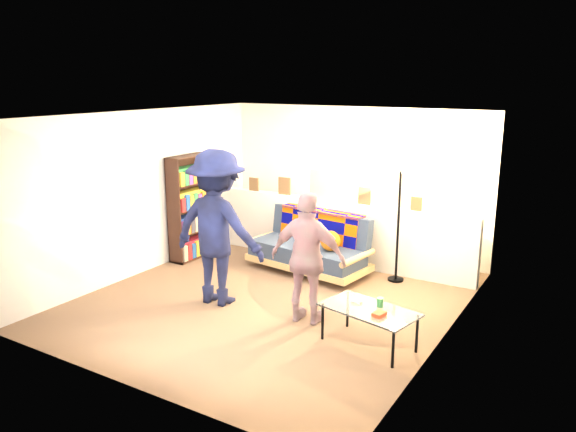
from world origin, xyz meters
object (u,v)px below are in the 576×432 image
(futon_sofa, at_px, (311,247))
(person_right, at_px, (308,258))
(coffee_table, at_px, (370,311))
(floor_lamp, at_px, (400,200))
(bookshelf, at_px, (191,211))
(person_left, at_px, (217,228))

(futon_sofa, bearing_deg, person_right, -62.56)
(coffee_table, xyz_separation_m, floor_lamp, (-0.47, 2.11, 0.78))
(person_right, bearing_deg, futon_sofa, -69.07)
(bookshelf, height_order, floor_lamp, floor_lamp)
(futon_sofa, xyz_separation_m, bookshelf, (-1.97, -0.42, 0.41))
(person_left, bearing_deg, futon_sofa, -107.68)
(person_left, xyz_separation_m, person_right, (1.29, 0.06, -0.20))
(coffee_table, distance_m, floor_lamp, 2.30)
(futon_sofa, bearing_deg, person_left, -104.85)
(bookshelf, bearing_deg, person_right, -23.11)
(bookshelf, bearing_deg, person_left, -39.49)
(coffee_table, xyz_separation_m, person_right, (-0.88, 0.21, 0.39))
(bookshelf, distance_m, person_right, 3.05)
(bookshelf, relative_size, floor_lamp, 0.99)
(person_right, bearing_deg, floor_lamp, -108.77)
(futon_sofa, xyz_separation_m, person_right, (0.84, -1.62, 0.43))
(coffee_table, distance_m, person_left, 2.25)
(floor_lamp, height_order, person_right, floor_lamp)
(futon_sofa, relative_size, bookshelf, 1.16)
(coffee_table, relative_size, floor_lamp, 0.67)
(bookshelf, bearing_deg, floor_lamp, 12.36)
(coffee_table, bearing_deg, floor_lamp, 102.51)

